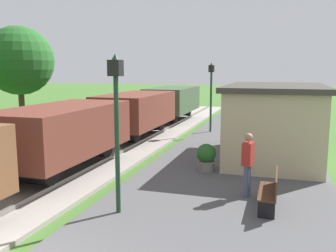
% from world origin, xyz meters
% --- Properties ---
extents(freight_train, '(2.50, 26.00, 2.12)m').
position_xyz_m(freight_train, '(-2.40, 9.93, 1.40)').
color(freight_train, brown).
rests_on(freight_train, rail_near).
extents(station_hut, '(3.50, 5.80, 2.78)m').
position_xyz_m(station_hut, '(4.40, 10.25, 1.65)').
color(station_hut, tan).
rests_on(station_hut, platform_slab).
extents(bench_near_hut, '(0.42, 1.50, 0.91)m').
position_xyz_m(bench_near_hut, '(4.46, 4.81, 0.72)').
color(bench_near_hut, '#422819').
rests_on(bench_near_hut, platform_slab).
extents(person_waiting, '(0.32, 0.42, 1.71)m').
position_xyz_m(person_waiting, '(3.84, 5.58, 1.18)').
color(person_waiting, '#474C66').
rests_on(person_waiting, platform_slab).
extents(potted_planter, '(0.64, 0.64, 0.92)m').
position_xyz_m(potted_planter, '(2.31, 7.70, 0.72)').
color(potted_planter, slate).
rests_on(potted_planter, platform_slab).
extents(lamp_post_near, '(0.28, 0.28, 3.70)m').
position_xyz_m(lamp_post_near, '(1.03, 3.56, 2.80)').
color(lamp_post_near, '#193823').
rests_on(lamp_post_near, platform_slab).
extents(lamp_post_far, '(0.28, 0.28, 3.70)m').
position_xyz_m(lamp_post_far, '(1.03, 15.41, 2.80)').
color(lamp_post_far, '#193823').
rests_on(lamp_post_far, platform_slab).
extents(tree_trackside_far, '(3.30, 3.30, 5.65)m').
position_xyz_m(tree_trackside_far, '(-7.52, 11.00, 3.99)').
color(tree_trackside_far, '#4C3823').
rests_on(tree_trackside_far, ground).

